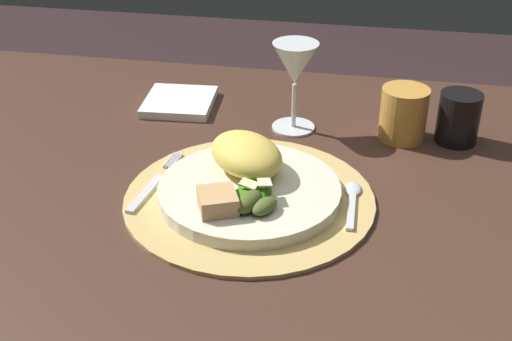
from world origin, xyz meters
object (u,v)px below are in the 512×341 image
(fork, at_px, (153,184))
(napkin, at_px, (179,102))
(dinner_plate, at_px, (249,191))
(spoon, at_px, (352,197))
(dining_table, at_px, (241,243))
(amber_tumbler, at_px, (404,114))
(dark_tumbler, at_px, (458,118))
(wine_glass, at_px, (295,68))

(fork, height_order, napkin, napkin)
(dinner_plate, relative_size, spoon, 2.12)
(spoon, bearing_deg, fork, -176.12)
(fork, relative_size, spoon, 1.40)
(fork, xyz_separation_m, napkin, (-0.04, 0.28, -0.00))
(dining_table, distance_m, napkin, 0.30)
(fork, bearing_deg, amber_tumbler, 33.46)
(fork, relative_size, dark_tumbler, 2.03)
(dinner_plate, distance_m, wine_glass, 0.25)
(napkin, height_order, wine_glass, wine_glass)
(dinner_plate, xyz_separation_m, fork, (-0.14, 0.00, -0.01))
(napkin, bearing_deg, fork, -81.28)
(dining_table, distance_m, wine_glass, 0.30)
(spoon, bearing_deg, dining_table, 162.50)
(dining_table, distance_m, fork, 0.19)
(spoon, bearing_deg, dinner_plate, -171.25)
(dining_table, xyz_separation_m, wine_glass, (0.06, 0.16, 0.24))
(dinner_plate, relative_size, wine_glass, 1.70)
(dinner_plate, distance_m, dark_tumbler, 0.38)
(napkin, xyz_separation_m, amber_tumbler, (0.39, -0.05, 0.04))
(fork, bearing_deg, dark_tumbler, 28.39)
(napkin, bearing_deg, wine_glass, -13.55)
(napkin, distance_m, amber_tumbler, 0.40)
(spoon, relative_size, dark_tumbler, 1.45)
(spoon, bearing_deg, amber_tumbler, 72.61)
(fork, bearing_deg, dining_table, 32.96)
(fork, relative_size, napkin, 1.34)
(napkin, relative_size, dark_tumbler, 1.52)
(dining_table, height_order, dark_tumbler, dark_tumbler)
(napkin, xyz_separation_m, wine_glass, (0.21, -0.05, 0.10))
(dining_table, distance_m, spoon, 0.23)
(amber_tumbler, bearing_deg, fork, -146.54)
(fork, height_order, amber_tumbler, amber_tumbler)
(dinner_plate, distance_m, fork, 0.14)
(dining_table, height_order, napkin, napkin)
(dining_table, relative_size, napkin, 10.40)
(dining_table, relative_size, wine_glass, 8.74)
(spoon, distance_m, amber_tumbler, 0.23)
(amber_tumbler, bearing_deg, dark_tumbler, 3.14)
(dinner_plate, bearing_deg, fork, 178.96)
(fork, relative_size, amber_tumbler, 1.95)
(spoon, bearing_deg, napkin, 141.01)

